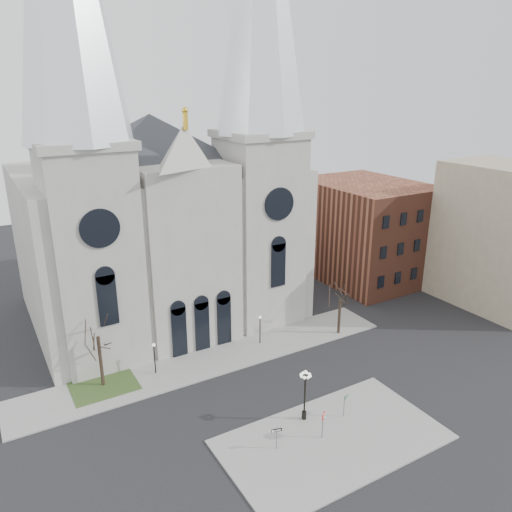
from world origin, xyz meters
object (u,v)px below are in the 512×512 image
globe_lamp (305,389)px  one_way_sign (277,434)px  stop_sign (323,418)px  street_name_sign (345,404)px

globe_lamp → one_way_sign: 4.72m
stop_sign → one_way_sign: size_ratio=1.32×
street_name_sign → globe_lamp: bearing=132.1°
stop_sign → street_name_sign: 3.63m
globe_lamp → street_name_sign: globe_lamp is taller
stop_sign → one_way_sign: stop_sign is taller
stop_sign → globe_lamp: size_ratio=0.54×
stop_sign → one_way_sign: 3.98m
globe_lamp → street_name_sign: bearing=-23.6°
stop_sign → street_name_sign: stop_sign is taller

